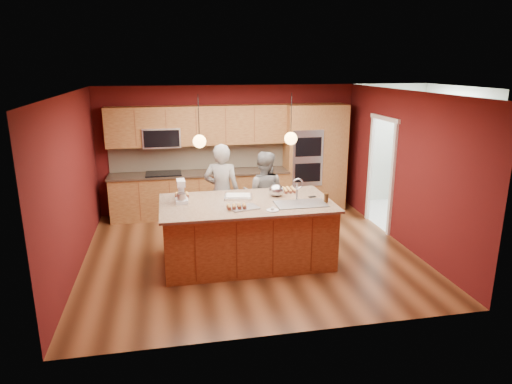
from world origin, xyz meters
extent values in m
plane|color=#422311|center=(0.00, 0.00, 0.00)|extent=(5.50, 5.50, 0.00)
plane|color=silver|center=(0.00, 0.00, 2.70)|extent=(5.50, 5.50, 0.00)
plane|color=#4F1010|center=(0.00, 2.50, 1.35)|extent=(5.50, 0.00, 5.50)
plane|color=#4F1010|center=(0.00, -2.50, 1.35)|extent=(5.50, 0.00, 5.50)
plane|color=#4F1010|center=(-2.75, 0.00, 1.35)|extent=(0.00, 5.00, 5.00)
plane|color=#4F1010|center=(2.75, 0.00, 1.35)|extent=(0.00, 5.00, 5.00)
cube|color=brown|center=(-0.65, 2.20, 0.45)|extent=(3.70, 0.60, 0.90)
cube|color=#33291D|center=(-0.65, 2.19, 0.92)|extent=(3.74, 0.64, 0.04)
cube|color=beige|center=(-0.65, 2.48, 1.22)|extent=(3.70, 0.03, 0.56)
cube|color=brown|center=(-0.65, 2.32, 1.90)|extent=(3.70, 0.36, 0.80)
cube|color=black|center=(-1.40, 2.18, 0.94)|extent=(0.72, 0.52, 0.03)
cube|color=#B5B8BE|center=(-1.40, 2.30, 1.68)|extent=(0.76, 0.40, 0.40)
cube|color=brown|center=(1.60, 2.20, 1.15)|extent=(0.80, 0.60, 2.30)
cube|color=#B5B8BE|center=(1.60, 1.90, 1.20)|extent=(0.66, 0.04, 1.20)
cube|color=brown|center=(2.25, 2.20, 1.15)|extent=(0.50, 0.60, 2.30)
plane|color=silver|center=(3.65, 1.20, 0.00)|extent=(2.60, 2.60, 0.00)
plane|color=beige|center=(4.55, 1.20, 1.35)|extent=(0.00, 2.70, 2.70)
cube|color=silver|center=(4.35, 1.20, 1.95)|extent=(0.35, 2.40, 0.75)
cylinder|color=black|center=(-0.82, -0.30, 2.35)|extent=(0.01, 0.01, 0.70)
sphere|color=#E2A152|center=(-0.82, -0.30, 2.00)|extent=(0.20, 0.20, 0.20)
cylinder|color=black|center=(0.61, -0.30, 2.35)|extent=(0.01, 0.01, 0.70)
sphere|color=#E2A152|center=(0.61, -0.30, 2.00)|extent=(0.20, 0.20, 0.20)
cube|color=brown|center=(-0.11, -0.30, 0.48)|extent=(2.63, 1.42, 0.96)
cube|color=#CBAE87|center=(-0.11, -0.30, 0.98)|extent=(2.73, 1.52, 0.04)
cube|color=#B5B8BE|center=(0.72, -0.58, 0.92)|extent=(0.79, 0.46, 0.18)
imported|color=black|center=(-0.37, 0.71, 0.89)|extent=(0.75, 0.60, 1.78)
imported|color=slate|center=(0.39, 0.71, 0.81)|extent=(0.94, 0.84, 1.61)
cube|color=white|center=(-1.12, -0.14, 1.03)|extent=(0.20, 0.26, 0.06)
cube|color=white|center=(-1.12, -0.04, 1.19)|extent=(0.10, 0.08, 0.25)
cube|color=white|center=(-1.12, -0.12, 1.32)|extent=(0.13, 0.25, 0.10)
cylinder|color=#B8BBC0|center=(-1.12, -0.18, 1.10)|extent=(0.15, 0.15, 0.14)
cube|color=white|center=(-0.19, -0.04, 1.02)|extent=(0.50, 0.41, 0.03)
cube|color=silver|center=(-0.19, -0.04, 1.04)|extent=(0.44, 0.34, 0.02)
cube|color=#B5B8BE|center=(-0.20, -0.62, 1.01)|extent=(0.48, 0.39, 0.02)
ellipsoid|color=#B8BBC0|center=(0.44, -0.06, 1.10)|extent=(0.25, 0.25, 0.21)
cylinder|color=silver|center=(0.20, -0.82, 1.01)|extent=(0.19, 0.19, 0.01)
cylinder|color=#35200D|center=(1.13, -0.57, 1.07)|extent=(0.07, 0.07, 0.14)
cube|color=black|center=(1.01, -0.24, 1.01)|extent=(0.14, 0.10, 0.01)
cube|color=white|center=(4.19, 0.89, 0.48)|extent=(0.73, 0.75, 0.96)
cube|color=white|center=(4.17, 1.48, 0.56)|extent=(0.74, 0.76, 1.11)
camera|label=1|loc=(-1.30, -7.15, 3.13)|focal=32.00mm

